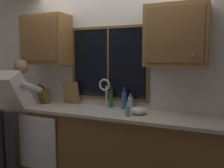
{
  "coord_description": "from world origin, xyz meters",
  "views": [
    {
      "loc": [
        1.3,
        -3.06,
        1.62
      ],
      "look_at": [
        0.09,
        -0.3,
        1.28
      ],
      "focal_mm": 38.4,
      "sensor_mm": 36.0,
      "label": 1
    }
  ],
  "objects_px": {
    "person_standing": "(12,104)",
    "knife_block": "(44,96)",
    "bottle_green_glass": "(130,103)",
    "cutting_board": "(71,93)",
    "soap_dispenser": "(128,111)",
    "mixing_bowl": "(139,111)",
    "bottle_amber_small": "(124,100)",
    "bottle_tall_clear": "(111,99)"
  },
  "relations": [
    {
      "from": "mixing_bowl",
      "to": "bottle_green_glass",
      "type": "bearing_deg",
      "value": 131.1
    },
    {
      "from": "person_standing",
      "to": "knife_block",
      "type": "relative_size",
      "value": 4.92
    },
    {
      "from": "soap_dispenser",
      "to": "bottle_tall_clear",
      "type": "bearing_deg",
      "value": 136.51
    },
    {
      "from": "mixing_bowl",
      "to": "bottle_green_glass",
      "type": "relative_size",
      "value": 0.9
    },
    {
      "from": "person_standing",
      "to": "bottle_tall_clear",
      "type": "height_order",
      "value": "person_standing"
    },
    {
      "from": "mixing_bowl",
      "to": "soap_dispenser",
      "type": "xyz_separation_m",
      "value": [
        -0.09,
        -0.14,
        0.02
      ]
    },
    {
      "from": "cutting_board",
      "to": "bottle_amber_small",
      "type": "xyz_separation_m",
      "value": [
        0.85,
        -0.01,
        -0.04
      ]
    },
    {
      "from": "knife_block",
      "to": "soap_dispenser",
      "type": "height_order",
      "value": "knife_block"
    },
    {
      "from": "person_standing",
      "to": "mixing_bowl",
      "type": "relative_size",
      "value": 7.83
    },
    {
      "from": "mixing_bowl",
      "to": "bottle_tall_clear",
      "type": "bearing_deg",
      "value": 155.05
    },
    {
      "from": "bottle_green_glass",
      "to": "bottle_tall_clear",
      "type": "bearing_deg",
      "value": 176.81
    },
    {
      "from": "person_standing",
      "to": "soap_dispenser",
      "type": "bearing_deg",
      "value": 6.25
    },
    {
      "from": "cutting_board",
      "to": "bottle_amber_small",
      "type": "relative_size",
      "value": 1.14
    },
    {
      "from": "bottle_green_glass",
      "to": "bottle_tall_clear",
      "type": "xyz_separation_m",
      "value": [
        -0.29,
        0.02,
        0.03
      ]
    },
    {
      "from": "person_standing",
      "to": "soap_dispenser",
      "type": "distance_m",
      "value": 1.65
    },
    {
      "from": "cutting_board",
      "to": "bottle_tall_clear",
      "type": "relative_size",
      "value": 1.13
    },
    {
      "from": "person_standing",
      "to": "bottle_green_glass",
      "type": "relative_size",
      "value": 7.05
    },
    {
      "from": "mixing_bowl",
      "to": "bottle_amber_small",
      "type": "distance_m",
      "value": 0.35
    },
    {
      "from": "knife_block",
      "to": "bottle_tall_clear",
      "type": "relative_size",
      "value": 1.07
    },
    {
      "from": "bottle_tall_clear",
      "to": "cutting_board",
      "type": "bearing_deg",
      "value": 179.43
    },
    {
      "from": "mixing_bowl",
      "to": "bottle_green_glass",
      "type": "distance_m",
      "value": 0.27
    },
    {
      "from": "bottle_tall_clear",
      "to": "bottle_amber_small",
      "type": "xyz_separation_m",
      "value": [
        0.2,
        -0.01,
        -0.0
      ]
    },
    {
      "from": "knife_block",
      "to": "mixing_bowl",
      "type": "xyz_separation_m",
      "value": [
        1.5,
        -0.08,
        -0.06
      ]
    },
    {
      "from": "mixing_bowl",
      "to": "bottle_amber_small",
      "type": "height_order",
      "value": "bottle_amber_small"
    },
    {
      "from": "cutting_board",
      "to": "soap_dispenser",
      "type": "relative_size",
      "value": 2.1
    },
    {
      "from": "bottle_green_glass",
      "to": "bottle_amber_small",
      "type": "distance_m",
      "value": 0.1
    },
    {
      "from": "knife_block",
      "to": "bottle_amber_small",
      "type": "relative_size",
      "value": 1.08
    },
    {
      "from": "person_standing",
      "to": "cutting_board",
      "type": "xyz_separation_m",
      "value": [
        0.62,
        0.54,
        0.12
      ]
    },
    {
      "from": "cutting_board",
      "to": "bottle_tall_clear",
      "type": "distance_m",
      "value": 0.65
    },
    {
      "from": "soap_dispenser",
      "to": "bottle_amber_small",
      "type": "height_order",
      "value": "bottle_amber_small"
    },
    {
      "from": "cutting_board",
      "to": "bottle_amber_small",
      "type": "height_order",
      "value": "cutting_board"
    },
    {
      "from": "soap_dispenser",
      "to": "bottle_green_glass",
      "type": "bearing_deg",
      "value": 103.93
    },
    {
      "from": "bottle_green_glass",
      "to": "cutting_board",
      "type": "bearing_deg",
      "value": 178.62
    },
    {
      "from": "bottle_green_glass",
      "to": "bottle_tall_clear",
      "type": "height_order",
      "value": "bottle_tall_clear"
    },
    {
      "from": "soap_dispenser",
      "to": "bottle_amber_small",
      "type": "xyz_separation_m",
      "value": [
        -0.17,
        0.35,
        0.06
      ]
    },
    {
      "from": "cutting_board",
      "to": "person_standing",
      "type": "bearing_deg",
      "value": -138.81
    },
    {
      "from": "mixing_bowl",
      "to": "cutting_board",
      "type": "bearing_deg",
      "value": 168.75
    },
    {
      "from": "person_standing",
      "to": "soap_dispenser",
      "type": "relative_size",
      "value": 9.73
    },
    {
      "from": "knife_block",
      "to": "bottle_amber_small",
      "type": "bearing_deg",
      "value": 5.74
    },
    {
      "from": "person_standing",
      "to": "knife_block",
      "type": "xyz_separation_m",
      "value": [
        0.23,
        0.4,
        0.06
      ]
    },
    {
      "from": "person_standing",
      "to": "bottle_tall_clear",
      "type": "bearing_deg",
      "value": 22.79
    },
    {
      "from": "bottle_tall_clear",
      "to": "bottle_green_glass",
      "type": "bearing_deg",
      "value": -3.19
    }
  ]
}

